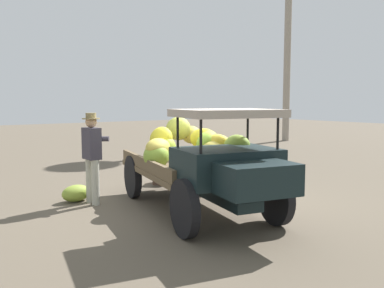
% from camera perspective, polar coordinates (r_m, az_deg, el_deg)
% --- Properties ---
extents(ground_plane, '(60.00, 60.00, 0.00)m').
position_cam_1_polar(ground_plane, '(8.08, 1.53, -8.48)').
color(ground_plane, brown).
extents(truck, '(4.65, 2.53, 1.88)m').
position_cam_1_polar(truck, '(7.42, 1.44, -2.31)').
color(truck, black).
rests_on(truck, ground).
extents(farmer, '(0.53, 0.46, 1.78)m').
position_cam_1_polar(farmer, '(8.33, -13.47, -1.10)').
color(farmer, '#B3B3A2').
rests_on(farmer, ground).
extents(wooden_crate, '(0.63, 0.63, 0.37)m').
position_cam_1_polar(wooden_crate, '(10.21, -3.96, -4.37)').
color(wooden_crate, '#7F5B49').
rests_on(wooden_crate, ground).
extents(loose_banana_bunch, '(0.46, 0.65, 0.34)m').
position_cam_1_polar(loose_banana_bunch, '(8.71, -15.54, -6.49)').
color(loose_banana_bunch, '#94AE3C').
rests_on(loose_banana_bunch, ground).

